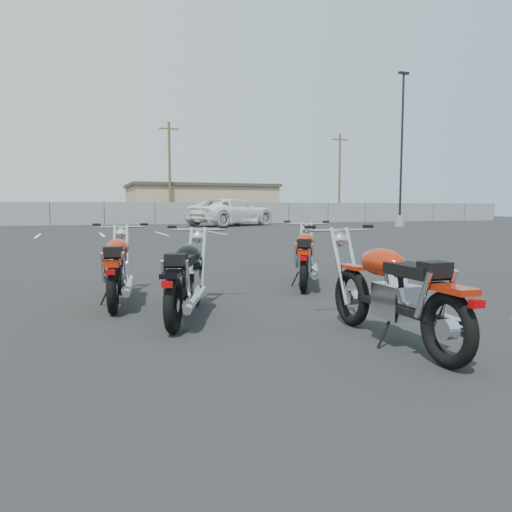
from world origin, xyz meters
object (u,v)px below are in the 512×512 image
object	(u,v)px
motorcycle_second_black	(186,278)
white_van	(232,204)
motorcycle_front_red	(117,268)
motorcycle_rear_red	(394,292)
motorcycle_third_red	(306,257)

from	to	relation	value
motorcycle_second_black	white_van	bearing A→B (deg)	71.59
motorcycle_front_red	white_van	world-z (taller)	white_van
motorcycle_front_red	motorcycle_rear_red	distance (m)	4.01
motorcycle_rear_red	white_van	world-z (taller)	white_van
motorcycle_front_red	white_van	xyz separation A→B (m)	(10.73, 28.76, 1.09)
motorcycle_front_red	motorcycle_third_red	size ratio (longest dim) A/B	1.04
motorcycle_second_black	motorcycle_third_red	bearing A→B (deg)	35.95
motorcycle_front_red	motorcycle_second_black	world-z (taller)	motorcycle_front_red
motorcycle_second_black	motorcycle_third_red	size ratio (longest dim) A/B	1.02
motorcycle_front_red	motorcycle_third_red	bearing A→B (deg)	9.48
motorcycle_front_red	white_van	size ratio (longest dim) A/B	0.27
white_van	motorcycle_front_red	bearing A→B (deg)	130.18
motorcycle_third_red	motorcycle_rear_red	xyz separation A→B (m)	(-0.81, -3.72, 0.02)
motorcycle_front_red	motorcycle_third_red	distance (m)	3.30
motorcycle_second_black	motorcycle_front_red	bearing A→B (deg)	119.15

